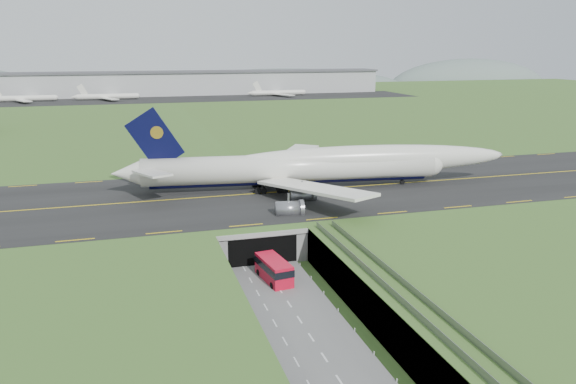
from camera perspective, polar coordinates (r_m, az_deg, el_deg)
name	(u,v)px	position (r m, az deg, el deg)	size (l,w,h in m)	color
ground	(275,284)	(89.67, -1.32, -9.30)	(900.00, 900.00, 0.00)	#446026
airfield_deck	(275,266)	(88.51, -1.33, -7.53)	(800.00, 800.00, 6.00)	gray
trench_road	(288,303)	(83.06, 0.03, -11.24)	(12.00, 75.00, 0.20)	slate
taxiway	(235,195)	(118.19, -5.45, -0.35)	(800.00, 44.00, 0.18)	black
tunnel_portal	(252,231)	(103.66, -3.71, -4.02)	(17.00, 22.30, 6.00)	gray
guideway	(395,294)	(74.80, 10.83, -10.12)	(3.00, 53.00, 7.05)	#A8A8A3
jumbo_jet	(319,166)	(122.94, 3.15, 2.68)	(87.41, 57.13, 19.03)	white
shuttle_tram	(274,270)	(89.96, -1.45, -7.89)	(4.48, 9.09, 3.52)	red
cargo_terminal	(156,83)	(380.03, -13.23, 10.70)	(320.00, 67.00, 15.60)	#B2B2B2
distant_hills	(222,94)	(518.04, -6.73, 9.87)	(700.00, 91.00, 60.00)	slate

